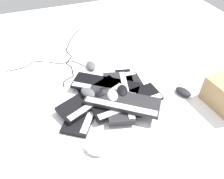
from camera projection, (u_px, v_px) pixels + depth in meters
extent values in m
plane|color=white|center=(112.00, 99.00, 1.40)|extent=(3.20, 3.20, 0.00)
cube|color=black|center=(85.00, 106.00, 1.34)|extent=(0.37, 0.45, 0.02)
cube|color=silver|center=(94.00, 106.00, 1.32)|extent=(0.26, 0.37, 0.01)
cube|color=black|center=(119.00, 102.00, 1.37)|extent=(0.46, 0.26, 0.02)
cube|color=#B2B5BA|center=(118.00, 94.00, 1.40)|extent=(0.41, 0.14, 0.01)
cube|color=black|center=(124.00, 91.00, 1.44)|extent=(0.25, 0.46, 0.02)
cube|color=silver|center=(116.00, 90.00, 1.42)|extent=(0.14, 0.41, 0.01)
cube|color=black|center=(109.00, 85.00, 1.49)|extent=(0.45, 0.18, 0.02)
cube|color=silver|center=(107.00, 78.00, 1.52)|extent=(0.42, 0.07, 0.01)
cube|color=black|center=(127.00, 101.00, 1.33)|extent=(0.45, 0.19, 0.02)
cube|color=silver|center=(131.00, 106.00, 1.28)|extent=(0.42, 0.07, 0.01)
cube|color=#232326|center=(118.00, 95.00, 1.37)|extent=(0.25, 0.46, 0.02)
cube|color=#B2B5BA|center=(127.00, 93.00, 1.36)|extent=(0.14, 0.41, 0.01)
cube|color=black|center=(106.00, 85.00, 1.44)|extent=(0.44, 0.38, 0.02)
cube|color=silver|center=(103.00, 89.00, 1.39)|extent=(0.36, 0.27, 0.01)
cube|color=black|center=(91.00, 98.00, 1.35)|extent=(0.46, 0.31, 0.02)
cube|color=silver|center=(97.00, 101.00, 1.31)|extent=(0.40, 0.20, 0.01)
cube|color=#232326|center=(123.00, 101.00, 1.29)|extent=(0.44, 0.38, 0.02)
cube|color=silver|center=(120.00, 106.00, 1.24)|extent=(0.36, 0.28, 0.01)
ellipsoid|color=#4C4C51|center=(88.00, 93.00, 1.33)|extent=(0.11, 0.13, 0.04)
ellipsoid|color=black|center=(102.00, 93.00, 1.33)|extent=(0.12, 0.08, 0.04)
ellipsoid|color=black|center=(101.00, 92.00, 1.33)|extent=(0.13, 0.11, 0.04)
ellipsoid|color=black|center=(183.00, 92.00, 1.42)|extent=(0.10, 0.13, 0.04)
ellipsoid|color=silver|center=(94.00, 149.00, 1.11)|extent=(0.12, 0.13, 0.04)
ellipsoid|color=black|center=(122.00, 91.00, 1.34)|extent=(0.10, 0.13, 0.04)
ellipsoid|color=#B7B7BC|center=(112.00, 95.00, 1.32)|extent=(0.08, 0.12, 0.04)
ellipsoid|color=#4C4C51|center=(91.00, 66.00, 1.63)|extent=(0.07, 0.11, 0.04)
cylinder|color=black|center=(79.00, 63.00, 1.68)|extent=(0.07, 0.10, 0.01)
cylinder|color=black|center=(67.00, 62.00, 1.69)|extent=(0.11, 0.01, 0.01)
cylinder|color=black|center=(55.00, 63.00, 1.68)|extent=(0.07, 0.05, 0.01)
cylinder|color=black|center=(42.00, 61.00, 1.70)|extent=(0.11, 0.06, 0.01)
cylinder|color=black|center=(29.00, 64.00, 1.67)|extent=(0.10, 0.06, 0.01)
cylinder|color=black|center=(15.00, 69.00, 1.62)|extent=(0.12, 0.01, 0.01)
sphere|color=black|center=(85.00, 66.00, 1.66)|extent=(0.01, 0.01, 0.01)
sphere|color=black|center=(73.00, 61.00, 1.70)|extent=(0.01, 0.01, 0.01)
sphere|color=black|center=(60.00, 64.00, 1.68)|extent=(0.01, 0.01, 0.01)
sphere|color=black|center=(50.00, 62.00, 1.69)|extent=(0.01, 0.01, 0.01)
sphere|color=black|center=(35.00, 61.00, 1.70)|extent=(0.01, 0.01, 0.01)
sphere|color=black|center=(23.00, 68.00, 1.64)|extent=(0.01, 0.01, 0.01)
sphere|color=black|center=(6.00, 71.00, 1.61)|extent=(0.01, 0.01, 0.01)
cylinder|color=black|center=(64.00, 84.00, 1.51)|extent=(0.02, 0.05, 0.01)
cylinder|color=black|center=(69.00, 78.00, 1.55)|extent=(0.08, 0.04, 0.01)
cylinder|color=black|center=(72.00, 71.00, 1.61)|extent=(0.02, 0.11, 0.01)
cylinder|color=black|center=(69.00, 65.00, 1.66)|extent=(0.03, 0.06, 0.01)
cylinder|color=black|center=(69.00, 59.00, 1.72)|extent=(0.07, 0.09, 0.01)
cylinder|color=black|center=(70.00, 54.00, 1.77)|extent=(0.03, 0.05, 0.01)
cylinder|color=black|center=(67.00, 51.00, 1.80)|extent=(0.01, 0.05, 0.01)
cylinder|color=black|center=(68.00, 46.00, 1.86)|extent=(0.06, 0.11, 0.01)
cylinder|color=black|center=(70.00, 41.00, 1.93)|extent=(0.03, 0.06, 0.01)
cylinder|color=black|center=(72.00, 37.00, 1.98)|extent=(0.05, 0.07, 0.01)
cylinder|color=black|center=(77.00, 32.00, 2.04)|extent=(0.08, 0.09, 0.01)
sphere|color=black|center=(63.00, 86.00, 1.49)|extent=(0.01, 0.01, 0.01)
sphere|color=black|center=(64.00, 81.00, 1.53)|extent=(0.01, 0.01, 0.01)
sphere|color=black|center=(73.00, 76.00, 1.57)|extent=(0.01, 0.01, 0.01)
sphere|color=black|center=(71.00, 67.00, 1.65)|extent=(0.01, 0.01, 0.01)
sphere|color=black|center=(66.00, 63.00, 1.68)|extent=(0.01, 0.01, 0.01)
sphere|color=black|center=(71.00, 56.00, 1.75)|extent=(0.01, 0.01, 0.01)
sphere|color=black|center=(68.00, 53.00, 1.78)|extent=(0.01, 0.01, 0.01)
sphere|color=black|center=(66.00, 50.00, 1.82)|extent=(0.01, 0.01, 0.01)
sphere|color=black|center=(69.00, 42.00, 1.90)|extent=(0.01, 0.01, 0.01)
sphere|color=black|center=(71.00, 39.00, 1.95)|extent=(0.01, 0.01, 0.01)
sphere|color=black|center=(74.00, 35.00, 2.00)|extent=(0.01, 0.01, 0.01)
sphere|color=black|center=(80.00, 29.00, 2.09)|extent=(0.01, 0.01, 0.01)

